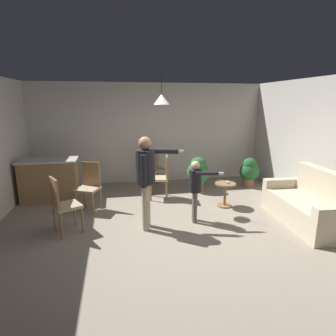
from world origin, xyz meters
The scene contains 15 objects.
ground centered at (0.00, 0.00, 0.00)m, with size 7.68×7.68×0.00m, color gray.
wall_back centered at (0.00, 3.20, 1.35)m, with size 6.40×0.10×2.70m, color beige.
couch_floral centered at (2.52, -0.19, 0.33)m, with size 0.95×1.84×1.00m.
kitchen_counter centered at (-2.45, 2.03, 0.48)m, with size 1.26×0.66×0.95m.
side_table_by_couch centered at (1.31, 0.89, 0.33)m, with size 0.44×0.44×0.52m.
person_adult centered at (-0.45, 0.15, 1.02)m, with size 0.84×0.46×1.64m.
person_child centered at (0.46, 0.26, 0.72)m, with size 0.57×0.41×1.16m.
dining_chair_by_counter centered at (0.07, 1.67, 0.55)m, with size 0.48×0.48×1.00m.
dining_chair_near_wall centered at (-1.52, 1.22, 0.55)m, with size 0.55×0.55×1.00m.
dining_chair_centre_back centered at (-1.88, 0.22, 0.55)m, with size 0.57×0.57×1.00m.
dining_chair_spare centered at (0.03, 2.59, 0.55)m, with size 0.56×0.56×1.00m.
potted_plant_corner centered at (1.06, 2.05, 0.48)m, with size 0.56×0.56×0.87m.
potted_plant_by_wall centered at (2.50, 2.15, 0.43)m, with size 0.50×0.50×0.77m.
spare_remote_on_table centered at (1.35, 0.88, 0.54)m, with size 0.04×0.13×0.04m, color white.
ceiling_light_pendant centered at (-0.01, 1.16, 2.25)m, with size 0.32×0.32×0.55m.
Camera 1 is at (-0.96, -4.44, 2.21)m, focal length 29.73 mm.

